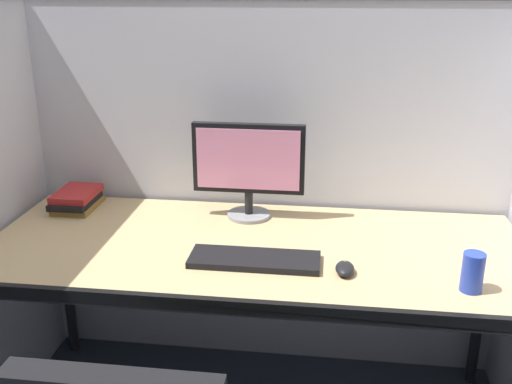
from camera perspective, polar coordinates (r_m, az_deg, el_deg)
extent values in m
cube|color=silver|center=(2.48, 1.17, -0.10)|extent=(2.20, 0.05, 1.55)
cube|color=tan|center=(2.09, -0.18, -5.62)|extent=(1.90, 0.80, 0.04)
cube|color=black|center=(1.76, -1.87, -11.06)|extent=(1.90, 0.02, 0.05)
cylinder|color=black|center=(2.79, -17.79, -8.24)|extent=(0.04, 0.04, 0.70)
cylinder|color=black|center=(2.63, 20.83, -10.47)|extent=(0.04, 0.04, 0.70)
cylinder|color=gray|center=(2.33, -0.70, -2.21)|extent=(0.17, 0.17, 0.01)
cylinder|color=black|center=(2.31, -0.71, -1.02)|extent=(0.03, 0.03, 0.09)
cube|color=black|center=(2.25, -0.73, 3.27)|extent=(0.43, 0.03, 0.27)
cube|color=pink|center=(2.23, -0.79, 3.14)|extent=(0.39, 0.01, 0.23)
cube|color=black|center=(1.95, -0.14, -6.55)|extent=(0.43, 0.15, 0.02)
ellipsoid|color=black|center=(1.90, 8.58, -7.33)|extent=(0.06, 0.10, 0.03)
cylinder|color=#59595B|center=(1.92, 8.60, -6.74)|extent=(0.01, 0.01, 0.01)
cube|color=olive|center=(2.52, -16.83, -1.23)|extent=(0.15, 0.21, 0.02)
cube|color=black|center=(2.50, -17.07, -0.80)|extent=(0.15, 0.21, 0.02)
cube|color=#B22626|center=(2.51, -16.96, -0.15)|extent=(0.15, 0.21, 0.03)
cylinder|color=#263FB2|center=(1.88, 20.20, -7.29)|extent=(0.07, 0.07, 0.12)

